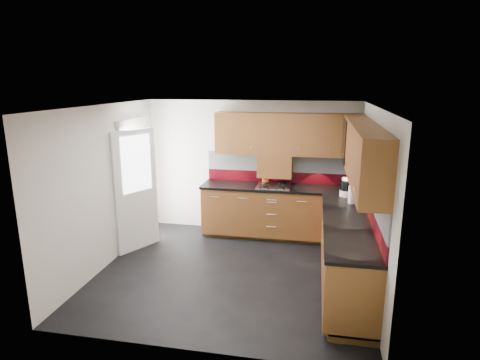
% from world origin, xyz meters
% --- Properties ---
extents(room, '(4.00, 3.80, 2.64)m').
position_xyz_m(room, '(0.00, 0.00, 1.50)').
color(room, black).
extents(base_cabinets, '(2.70, 3.20, 0.95)m').
position_xyz_m(base_cabinets, '(1.07, 0.72, 0.44)').
color(base_cabinets, '#563513').
rests_on(base_cabinets, room).
extents(countertop, '(2.72, 3.22, 0.04)m').
position_xyz_m(countertop, '(1.05, 0.70, 0.92)').
color(countertop, black).
rests_on(countertop, base_cabinets).
extents(backsplash, '(2.70, 3.20, 0.54)m').
position_xyz_m(backsplash, '(1.28, 0.93, 1.21)').
color(backsplash, maroon).
rests_on(backsplash, countertop).
extents(upper_cabinets, '(2.50, 3.20, 0.72)m').
position_xyz_m(upper_cabinets, '(1.23, 0.78, 1.84)').
color(upper_cabinets, '#563513').
rests_on(upper_cabinets, room).
extents(extractor_hood, '(0.60, 0.33, 0.40)m').
position_xyz_m(extractor_hood, '(0.45, 1.64, 1.28)').
color(extractor_hood, '#563513').
rests_on(extractor_hood, room).
extents(glass_cabinet, '(0.32, 0.80, 0.66)m').
position_xyz_m(glass_cabinet, '(1.71, 1.07, 1.87)').
color(glass_cabinet, black).
rests_on(glass_cabinet, room).
extents(back_door, '(0.42, 1.19, 2.04)m').
position_xyz_m(back_door, '(-1.78, 0.75, 1.03)').
color(back_door, white).
rests_on(back_door, room).
extents(gas_hob, '(0.58, 0.51, 0.04)m').
position_xyz_m(gas_hob, '(0.45, 1.47, 0.95)').
color(gas_hob, silver).
rests_on(gas_hob, countertop).
extents(utensil_pot, '(0.13, 0.13, 0.46)m').
position_xyz_m(utensil_pot, '(0.29, 1.62, 1.04)').
color(utensil_pot, '#CD4D13').
rests_on(utensil_pot, countertop).
extents(toaster, '(0.30, 0.24, 0.19)m').
position_xyz_m(toaster, '(1.75, 1.63, 1.03)').
color(toaster, silver).
rests_on(toaster, countertop).
extents(food_processor, '(0.18, 0.18, 0.30)m').
position_xyz_m(food_processor, '(1.63, 1.08, 1.08)').
color(food_processor, white).
rests_on(food_processor, countertop).
extents(paper_towel, '(0.14, 0.14, 0.26)m').
position_xyz_m(paper_towel, '(1.71, 0.72, 1.07)').
color(paper_towel, white).
rests_on(paper_towel, countertop).
extents(orange_cloth, '(0.18, 0.17, 0.02)m').
position_xyz_m(orange_cloth, '(1.64, 1.08, 0.95)').
color(orange_cloth, red).
rests_on(orange_cloth, countertop).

